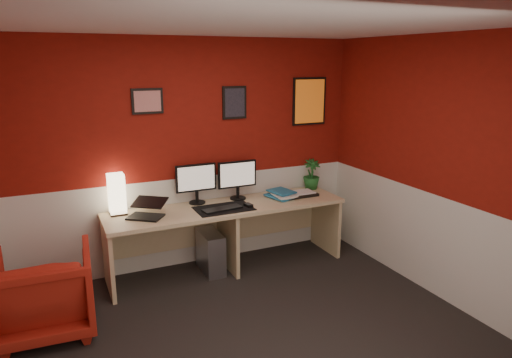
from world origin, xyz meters
name	(u,v)px	position (x,y,z in m)	size (l,w,h in m)	color
ground	(251,344)	(0.00, 0.00, 0.00)	(4.00, 3.50, 0.01)	black
ceiling	(250,23)	(0.00, 0.00, 2.50)	(4.00, 3.50, 0.01)	white
wall_back	(185,156)	(0.00, 1.75, 1.25)	(4.00, 0.01, 2.50)	maroon
wall_front	(420,307)	(0.00, -1.75, 1.25)	(4.00, 0.01, 2.50)	maroon
wall_right	(447,172)	(2.00, 0.00, 1.25)	(0.01, 3.50, 2.50)	maroon
wainscot_back	(188,221)	(0.00, 1.75, 0.50)	(4.00, 0.01, 1.00)	silver
wainscot_right	(439,247)	(2.00, 0.00, 0.50)	(0.01, 3.50, 1.00)	silver
desk	(228,238)	(0.35, 1.41, 0.36)	(2.60, 0.65, 0.73)	tan
shoji_lamp	(117,195)	(-0.76, 1.62, 0.93)	(0.16, 0.16, 0.40)	#FFE5B2
laptop	(145,207)	(-0.53, 1.38, 0.84)	(0.33, 0.23, 0.22)	black
monitor_left	(196,178)	(0.09, 1.64, 1.02)	(0.45, 0.06, 0.58)	black
monitor_right	(238,174)	(0.56, 1.60, 1.02)	(0.45, 0.06, 0.58)	black
desk_mat	(224,208)	(0.28, 1.33, 0.73)	(0.60, 0.38, 0.01)	black
keyboard	(222,209)	(0.25, 1.29, 0.74)	(0.42, 0.14, 0.02)	black
mouse	(248,205)	(0.54, 1.28, 0.75)	(0.06, 0.10, 0.03)	black
book_bottom	(272,198)	(0.90, 1.41, 0.75)	(0.24, 0.32, 0.03)	teal
book_middle	(274,196)	(0.92, 1.42, 0.77)	(0.23, 0.32, 0.02)	silver
book_top	(274,193)	(0.93, 1.43, 0.79)	(0.22, 0.30, 0.03)	teal
zen_tray	(301,194)	(1.28, 1.43, 0.74)	(0.35, 0.25, 0.03)	black
potted_plant	(312,174)	(1.54, 1.62, 0.91)	(0.20, 0.20, 0.36)	#19591E
pc_tower	(211,252)	(0.15, 1.42, 0.23)	(0.20, 0.45, 0.45)	#99999E
armchair	(45,292)	(-1.50, 0.90, 0.36)	(0.77, 0.79, 0.72)	#A61E11
art_left	(147,101)	(-0.37, 1.74, 1.85)	(0.32, 0.02, 0.26)	red
art_center	(234,103)	(0.58, 1.74, 1.80)	(0.28, 0.02, 0.36)	black
art_right	(309,101)	(1.54, 1.74, 1.78)	(0.44, 0.02, 0.56)	orange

